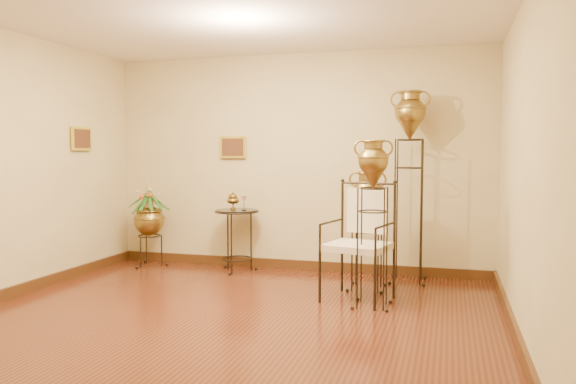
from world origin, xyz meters
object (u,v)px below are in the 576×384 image
(amphora_mid, at_px, (373,222))
(side_table, at_px, (237,239))
(amphora_tall, at_px, (409,184))
(armchair, at_px, (358,242))
(planter_urn, at_px, (149,217))

(amphora_mid, distance_m, side_table, 2.28)
(side_table, bearing_deg, amphora_tall, -0.03)
(amphora_tall, height_order, side_table, amphora_tall)
(amphora_mid, xyz_separation_m, side_table, (-1.90, 1.19, -0.43))
(armchair, bearing_deg, amphora_tall, 79.64)
(amphora_tall, relative_size, amphora_mid, 1.35)
(amphora_mid, bearing_deg, planter_urn, 159.34)
(planter_urn, relative_size, armchair, 0.97)
(amphora_mid, height_order, side_table, amphora_mid)
(amphora_tall, bearing_deg, amphora_mid, -102.50)
(amphora_mid, bearing_deg, side_table, 147.88)
(amphora_mid, height_order, planter_urn, amphora_mid)
(amphora_tall, relative_size, planter_urn, 1.91)
(armchair, relative_size, side_table, 1.22)
(armchair, distance_m, side_table, 2.00)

